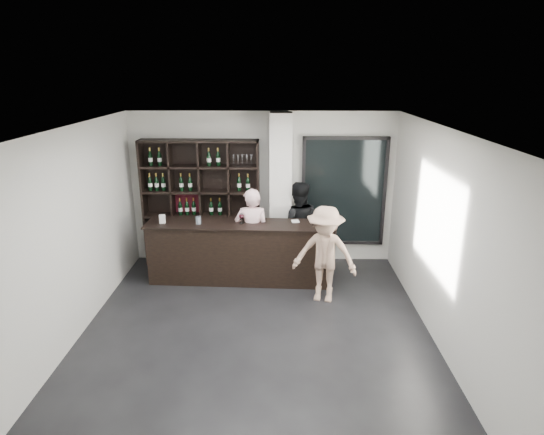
{
  "coord_description": "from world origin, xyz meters",
  "views": [
    {
      "loc": [
        0.33,
        -5.67,
        3.6
      ],
      "look_at": [
        0.21,
        1.1,
        1.4
      ],
      "focal_mm": 30.0,
      "sensor_mm": 36.0,
      "label": 1
    }
  ],
  "objects_px": {
    "wine_shelf": "(201,203)",
    "customer": "(325,255)",
    "taster_black": "(298,226)",
    "tasting_counter": "(241,252)",
    "taster_pink": "(252,235)"
  },
  "relations": [
    {
      "from": "taster_pink",
      "to": "customer",
      "type": "bearing_deg",
      "value": 147.22
    },
    {
      "from": "wine_shelf",
      "to": "customer",
      "type": "height_order",
      "value": "wine_shelf"
    },
    {
      "from": "wine_shelf",
      "to": "customer",
      "type": "xyz_separation_m",
      "value": [
        2.21,
        -1.52,
        -0.4
      ]
    },
    {
      "from": "wine_shelf",
      "to": "customer",
      "type": "relative_size",
      "value": 1.5
    },
    {
      "from": "customer",
      "to": "taster_black",
      "type": "bearing_deg",
      "value": 121.91
    },
    {
      "from": "wine_shelf",
      "to": "taster_black",
      "type": "bearing_deg",
      "value": -8.15
    },
    {
      "from": "wine_shelf",
      "to": "tasting_counter",
      "type": "relative_size",
      "value": 0.73
    },
    {
      "from": "customer",
      "to": "wine_shelf",
      "type": "bearing_deg",
      "value": 160.28
    },
    {
      "from": "tasting_counter",
      "to": "wine_shelf",
      "type": "bearing_deg",
      "value": 136.92
    },
    {
      "from": "taster_pink",
      "to": "taster_black",
      "type": "relative_size",
      "value": 0.99
    },
    {
      "from": "wine_shelf",
      "to": "taster_black",
      "type": "relative_size",
      "value": 1.42
    },
    {
      "from": "tasting_counter",
      "to": "taster_pink",
      "type": "height_order",
      "value": "taster_pink"
    },
    {
      "from": "taster_pink",
      "to": "taster_black",
      "type": "height_order",
      "value": "taster_black"
    },
    {
      "from": "tasting_counter",
      "to": "taster_black",
      "type": "relative_size",
      "value": 1.94
    },
    {
      "from": "tasting_counter",
      "to": "customer",
      "type": "distance_m",
      "value": 1.59
    }
  ]
}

